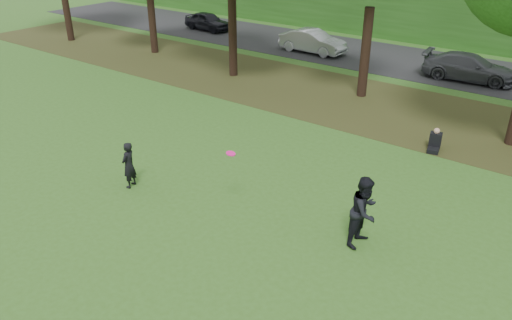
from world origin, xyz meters
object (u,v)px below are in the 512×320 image
Objects in this scene: player_left at (129,165)px; seated_person at (435,142)px; player_right at (365,211)px; frisbee at (231,153)px.

player_left reaches higher than seated_person.
player_left is 0.78× the size of player_right.
player_right reaches higher than frisbee.
frisbee is at bearing -125.83° from seated_person.
seated_person is (-0.46, 6.89, -0.67)m from player_right.
player_right is 6.93m from seated_person.
player_left is at bearing -166.00° from frisbee.
player_right reaches higher than player_left.
player_left is 4.33× the size of frisbee.
frisbee is at bearing 105.45° from player_right.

